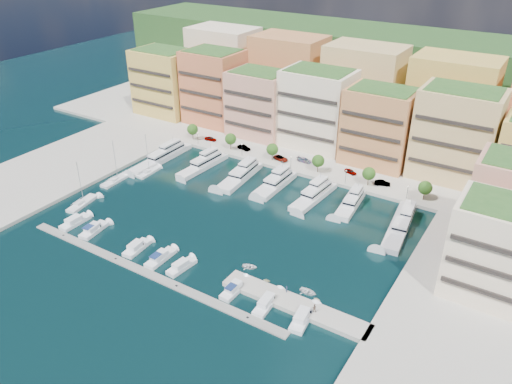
{
  "coord_description": "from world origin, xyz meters",
  "views": [
    {
      "loc": [
        64.45,
        -91.23,
        68.47
      ],
      "look_at": [
        3.76,
        5.17,
        6.0
      ],
      "focal_mm": 35.0,
      "sensor_mm": 36.0,
      "label": 1
    }
  ],
  "objects_px": {
    "yacht_5": "(351,202)",
    "cruiser_7": "(234,289)",
    "cruiser_9": "(303,318)",
    "tender_3": "(317,299)",
    "sailboat_0": "(82,204)",
    "sailboat_1": "(116,180)",
    "lamppost_2": "(291,160)",
    "yacht_6": "(401,223)",
    "tree_3": "(318,161)",
    "car_3": "(304,160)",
    "car_1": "(244,148)",
    "tree_5": "(425,188)",
    "cruiser_3": "(137,248)",
    "yacht_3": "(276,182)",
    "cruiser_1": "(94,230)",
    "tender_1": "(267,280)",
    "tender_2": "(308,292)",
    "cruiser_0": "(75,222)",
    "yacht_4": "(315,195)",
    "tree_2": "(272,149)",
    "yacht_1": "(204,164)",
    "cruiser_5": "(181,267)",
    "tree_4": "(369,174)",
    "car_2": "(281,158)",
    "lamppost_3": "(346,175)",
    "tree_0": "(193,129)",
    "tender_0": "(250,267)",
    "sailboat_2": "(148,173)",
    "person_0": "(287,289)",
    "car_4": "(351,172)",
    "lamppost_4": "(407,190)",
    "car_0": "(211,139)",
    "car_5": "(382,183)",
    "person_1": "(314,308)",
    "tree_1": "(231,139)",
    "lamppost_1": "(242,148)",
    "cruiser_8": "(267,303)",
    "cruiser_4": "(160,258)"
  },
  "relations": [
    {
      "from": "car_2",
      "to": "yacht_1",
      "type": "bearing_deg",
      "value": 142.39
    },
    {
      "from": "cruiser_0",
      "to": "yacht_4",
      "type": "bearing_deg",
      "value": 44.23
    },
    {
      "from": "yacht_3",
      "to": "yacht_5",
      "type": "relative_size",
      "value": 1.08
    },
    {
      "from": "yacht_5",
      "to": "car_0",
      "type": "bearing_deg",
      "value": 166.06
    },
    {
      "from": "cruiser_7",
      "to": "car_1",
      "type": "height_order",
      "value": "car_1"
    },
    {
      "from": "cruiser_9",
      "to": "tender_3",
      "type": "xyz_separation_m",
      "value": [
        -0.12,
        6.51,
        -0.17
      ]
    },
    {
      "from": "tree_5",
      "to": "lamppost_2",
      "type": "xyz_separation_m",
      "value": [
        -40.0,
        -2.3,
        -0.92
      ]
    },
    {
      "from": "tree_1",
      "to": "tree_3",
      "type": "distance_m",
      "value": 32.0
    },
    {
      "from": "tree_4",
      "to": "sailboat_1",
      "type": "relative_size",
      "value": 0.43
    },
    {
      "from": "sailboat_2",
      "to": "tender_1",
      "type": "distance_m",
      "value": 62.89
    },
    {
      "from": "tree_5",
      "to": "cruiser_3",
      "type": "height_order",
      "value": "tree_5"
    },
    {
      "from": "tree_0",
      "to": "tender_0",
      "type": "bearing_deg",
      "value": -41.82
    },
    {
      "from": "tree_3",
      "to": "tree_5",
      "type": "height_order",
      "value": "same"
    },
    {
      "from": "tender_1",
      "to": "person_1",
      "type": "xyz_separation_m",
      "value": [
        13.18,
        -3.84,
        1.48
      ]
    },
    {
      "from": "yacht_3",
      "to": "cruiser_8",
      "type": "distance_m",
      "value": 51.34
    },
    {
      "from": "cruiser_1",
      "to": "tender_2",
      "type": "distance_m",
      "value": 56.32
    },
    {
      "from": "cruiser_1",
      "to": "tender_1",
      "type": "height_order",
      "value": "cruiser_1"
    },
    {
      "from": "cruiser_9",
      "to": "car_2",
      "type": "distance_m",
      "value": 71.11
    },
    {
      "from": "yacht_1",
      "to": "yacht_4",
      "type": "bearing_deg",
      "value": 0.76
    },
    {
      "from": "car_2",
      "to": "yacht_3",
      "type": "bearing_deg",
      "value": -141.95
    },
    {
      "from": "tree_4",
      "to": "tender_2",
      "type": "height_order",
      "value": "tree_4"
    },
    {
      "from": "cruiser_7",
      "to": "person_0",
      "type": "bearing_deg",
      "value": 24.29
    },
    {
      "from": "person_0",
      "to": "lamppost_2",
      "type": "bearing_deg",
      "value": 7.03
    },
    {
      "from": "cruiser_7",
      "to": "car_5",
      "type": "relative_size",
      "value": 1.77
    },
    {
      "from": "tree_3",
      "to": "car_3",
      "type": "xyz_separation_m",
      "value": [
        -6.7,
        4.25,
        -3.05
      ]
    },
    {
      "from": "tree_2",
      "to": "tender_1",
      "type": "height_order",
      "value": "tree_2"
    },
    {
      "from": "sailboat_0",
      "to": "sailboat_1",
      "type": "bearing_deg",
      "value": 99.45
    },
    {
      "from": "car_4",
      "to": "tree_3",
      "type": "bearing_deg",
      "value": 134.91
    },
    {
      "from": "tree_1",
      "to": "sailboat_1",
      "type": "height_order",
      "value": "sailboat_1"
    },
    {
      "from": "tender_0",
      "to": "car_3",
      "type": "height_order",
      "value": "car_3"
    },
    {
      "from": "tender_3",
      "to": "car_1",
      "type": "height_order",
      "value": "car_1"
    },
    {
      "from": "cruiser_9",
      "to": "car_3",
      "type": "xyz_separation_m",
      "value": [
        -31.91,
        62.34,
        1.14
      ]
    },
    {
      "from": "lamppost_4",
      "to": "sailboat_0",
      "type": "height_order",
      "value": "sailboat_0"
    },
    {
      "from": "cruiser_4",
      "to": "lamppost_1",
      "type": "bearing_deg",
      "value": 104.77
    },
    {
      "from": "lamppost_4",
      "to": "car_4",
      "type": "bearing_deg",
      "value": 160.65
    },
    {
      "from": "lamppost_2",
      "to": "yacht_6",
      "type": "relative_size",
      "value": 0.17
    },
    {
      "from": "tree_5",
      "to": "sailboat_1",
      "type": "distance_m",
      "value": 88.4
    },
    {
      "from": "yacht_1",
      "to": "tender_0",
      "type": "relative_size",
      "value": 6.02
    },
    {
      "from": "yacht_6",
      "to": "cruiser_5",
      "type": "relative_size",
      "value": 3.17
    },
    {
      "from": "tree_2",
      "to": "lamppost_4",
      "type": "bearing_deg",
      "value": -2.99
    },
    {
      "from": "tree_4",
      "to": "person_1",
      "type": "xyz_separation_m",
      "value": [
        10.48,
        -55.77,
        -2.84
      ]
    },
    {
      "from": "tender_2",
      "to": "car_1",
      "type": "bearing_deg",
      "value": 45.51
    },
    {
      "from": "yacht_3",
      "to": "car_5",
      "type": "xyz_separation_m",
      "value": [
        26.66,
        15.1,
        0.53
      ]
    },
    {
      "from": "sailboat_2",
      "to": "car_0",
      "type": "height_order",
      "value": "sailboat_2"
    },
    {
      "from": "yacht_3",
      "to": "cruiser_0",
      "type": "xyz_separation_m",
      "value": [
        -33.11,
        -45.26,
        -0.66
      ]
    },
    {
      "from": "cruiser_8",
      "to": "car_3",
      "type": "xyz_separation_m",
      "value": [
        -23.85,
        62.35,
        1.14
      ]
    },
    {
      "from": "yacht_5",
      "to": "cruiser_7",
      "type": "xyz_separation_m",
      "value": [
        -6.79,
        -46.07,
        -0.64
      ]
    },
    {
      "from": "tree_2",
      "to": "yacht_1",
      "type": "distance_m",
      "value": 21.9
    },
    {
      "from": "lamppost_3",
      "to": "yacht_4",
      "type": "distance_m",
      "value": 12.25
    },
    {
      "from": "lamppost_1",
      "to": "car_4",
      "type": "bearing_deg",
      "value": 10.91
    }
  ]
}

